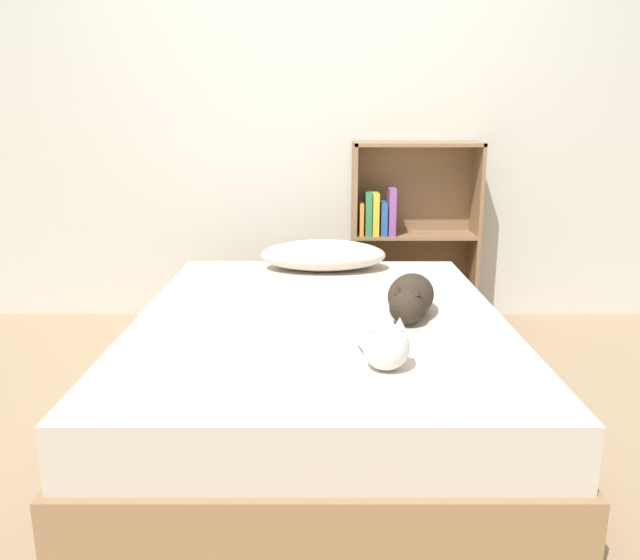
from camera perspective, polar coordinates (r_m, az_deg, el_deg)
The scene contains 7 objects.
ground_plane at distance 2.62m, azimuth 0.00°, elevation -12.04°, with size 8.00×8.00×0.00m, color #997F60.
wall_back at distance 3.73m, azimuth -0.01°, elevation 15.69°, with size 8.00×0.06×2.50m.
bed at distance 2.53m, azimuth 0.00°, elevation -7.78°, with size 1.46×1.94×0.43m.
pillow at distance 3.17m, azimuth 0.28°, elevation 2.29°, with size 0.64×0.36×0.15m.
cat_light at distance 2.04m, azimuth 5.34°, elevation -5.12°, with size 0.18×0.60×0.17m.
cat_dark at distance 2.44m, azimuth 8.27°, elevation -1.54°, with size 0.25×0.49×0.16m.
bookshelf at distance 3.69m, azimuth 8.03°, elevation 4.49°, with size 0.72×0.26×1.05m.
Camera 1 is at (-0.00, -2.34, 1.17)m, focal length 35.00 mm.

